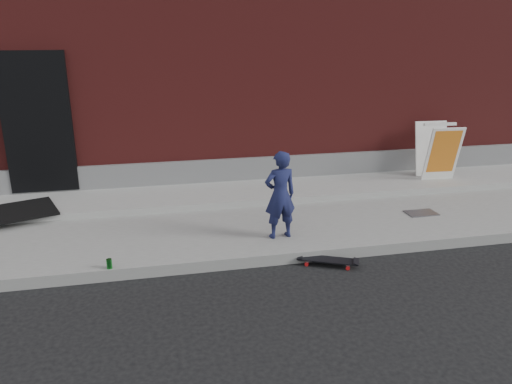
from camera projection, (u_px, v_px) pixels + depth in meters
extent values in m
plane|color=black|center=(229.00, 270.00, 6.16)|extent=(80.00, 80.00, 0.00)
cube|color=slate|center=(213.00, 221.00, 7.53)|extent=(20.00, 3.00, 0.15)
cube|color=gray|center=(206.00, 195.00, 8.32)|extent=(20.00, 1.20, 0.10)
cube|color=maroon|center=(181.00, 44.00, 11.88)|extent=(20.00, 8.00, 5.00)
cube|color=slate|center=(202.00, 171.00, 8.78)|extent=(20.00, 0.10, 0.40)
cube|color=black|center=(38.00, 123.00, 7.96)|extent=(1.05, 0.12, 2.25)
imported|color=#181C44|center=(280.00, 195.00, 6.58)|extent=(0.47, 0.34, 1.19)
cylinder|color=red|center=(348.00, 262.00, 6.30)|extent=(0.06, 0.05, 0.05)
cylinder|color=red|center=(348.00, 268.00, 6.15)|extent=(0.06, 0.05, 0.05)
cylinder|color=red|center=(308.00, 259.00, 6.41)|extent=(0.06, 0.05, 0.05)
cylinder|color=red|center=(307.00, 264.00, 6.26)|extent=(0.06, 0.05, 0.05)
cube|color=silver|center=(348.00, 263.00, 6.22)|extent=(0.11, 0.17, 0.02)
cube|color=silver|center=(307.00, 259.00, 6.32)|extent=(0.11, 0.17, 0.02)
cube|color=black|center=(328.00, 260.00, 6.27)|extent=(0.75, 0.48, 0.02)
cube|color=white|center=(443.00, 154.00, 8.76)|extent=(0.62, 0.31, 0.98)
cube|color=white|center=(431.00, 148.00, 9.18)|extent=(0.62, 0.31, 0.98)
cube|color=yellow|center=(443.00, 157.00, 8.76)|extent=(0.51, 0.24, 0.78)
cube|color=white|center=(440.00, 124.00, 8.82)|extent=(0.60, 0.09, 0.05)
cylinder|color=#187B24|center=(109.00, 264.00, 5.86)|extent=(0.08, 0.08, 0.12)
cube|color=black|center=(16.00, 212.00, 7.37)|extent=(1.31, 1.19, 0.03)
cube|color=#58585D|center=(421.00, 213.00, 7.62)|extent=(0.47, 0.31, 0.01)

